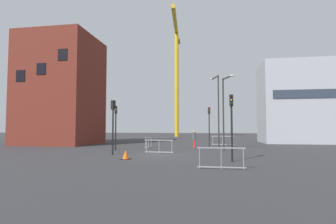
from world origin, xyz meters
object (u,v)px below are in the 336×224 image
object	(u,v)px
traffic_light_corner	(113,118)
construction_crane	(176,64)
traffic_light_far	(116,120)
pedestrian_walking	(194,138)
streetlamp_short	(225,106)
traffic_light_verge	(209,120)
traffic_cone_on_verge	(126,155)
traffic_light_near	(232,117)
streetlamp_tall	(218,105)

from	to	relation	value
traffic_light_corner	construction_crane	bearing A→B (deg)	90.59
traffic_light_far	pedestrian_walking	xyz separation A→B (m)	(6.87, 3.91, -1.68)
streetlamp_short	traffic_light_corner	world-z (taller)	streetlamp_short
construction_crane	traffic_light_verge	bearing A→B (deg)	-76.16
traffic_cone_on_verge	traffic_light_verge	bearing A→B (deg)	64.99
pedestrian_walking	construction_crane	bearing A→B (deg)	100.74
pedestrian_walking	traffic_cone_on_verge	distance (m)	10.90
traffic_light_far	traffic_light_near	xyz separation A→B (m)	(9.86, -6.40, 0.02)
traffic_light_near	traffic_cone_on_verge	distance (m)	7.20
construction_crane	traffic_light_far	xyz separation A→B (m)	(-0.83, -35.74, -13.88)
traffic_light_corner	pedestrian_walking	bearing A→B (deg)	54.05
pedestrian_walking	traffic_cone_on_verge	xyz separation A→B (m)	(-3.77, -10.20, -0.75)
traffic_light_corner	traffic_light_verge	bearing A→B (deg)	51.27
traffic_light_near	traffic_light_verge	bearing A→B (deg)	97.33
streetlamp_tall	traffic_light_far	size ratio (longest dim) A/B	1.80
streetlamp_short	traffic_light_near	size ratio (longest dim) A/B	1.59
streetlamp_short	traffic_light_far	world-z (taller)	streetlamp_short
streetlamp_tall	pedestrian_walking	bearing A→B (deg)	170.79
traffic_light_far	traffic_light_verge	world-z (taller)	traffic_light_verge
construction_crane	pedestrian_walking	distance (m)	35.94
traffic_light_corner	streetlamp_short	bearing A→B (deg)	28.35
streetlamp_tall	traffic_cone_on_verge	bearing A→B (deg)	-122.07
traffic_light_far	traffic_cone_on_verge	world-z (taller)	traffic_light_far
streetlamp_tall	pedestrian_walking	distance (m)	4.06
traffic_light_verge	pedestrian_walking	distance (m)	2.61
traffic_light_verge	construction_crane	bearing A→B (deg)	103.84
construction_crane	traffic_light_near	size ratio (longest dim) A/B	6.05
construction_crane	traffic_cone_on_verge	distance (m)	45.14
streetlamp_short	traffic_light_corner	xyz separation A→B (m)	(-8.56, -4.62, -1.17)
traffic_light_far	traffic_light_verge	distance (m)	9.79
traffic_light_corner	pedestrian_walking	xyz separation A→B (m)	(5.63, 7.76, -1.73)
traffic_light_corner	traffic_light_far	bearing A→B (deg)	107.86
traffic_light_far	traffic_light_corner	xyz separation A→B (m)	(1.24, -3.85, 0.05)
construction_crane	traffic_light_verge	xyz separation A→B (m)	(7.56, -30.68, -13.78)
traffic_light_far	traffic_light_near	bearing A→B (deg)	-32.99
traffic_light_far	traffic_light_verge	xyz separation A→B (m)	(8.39, 5.06, 0.10)
traffic_light_verge	pedestrian_walking	bearing A→B (deg)	-142.91
streetlamp_short	traffic_light_corner	size ratio (longest dim) A/B	1.57
streetlamp_tall	traffic_light_corner	bearing A→B (deg)	-137.33
construction_crane	traffic_light_corner	distance (m)	41.93
streetlamp_tall	pedestrian_walking	world-z (taller)	streetlamp_tall
construction_crane	streetlamp_tall	bearing A→B (deg)	-75.37
traffic_light_verge	pedestrian_walking	xyz separation A→B (m)	(-1.52, -1.15, -1.78)
traffic_light_corner	traffic_cone_on_verge	size ratio (longest dim) A/B	6.85
traffic_light_corner	traffic_light_near	bearing A→B (deg)	-16.48
traffic_light_far	traffic_light_verge	bearing A→B (deg)	31.09
traffic_light_far	streetlamp_short	bearing A→B (deg)	4.46
construction_crane	traffic_light_verge	size ratio (longest dim) A/B	5.87
traffic_light_verge	traffic_light_far	bearing A→B (deg)	-148.91
streetlamp_tall	streetlamp_short	world-z (taller)	streetlamp_tall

